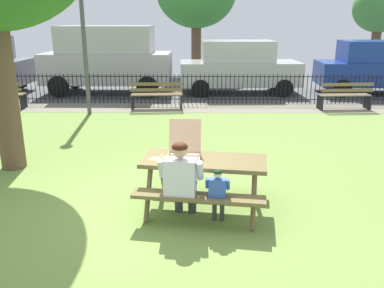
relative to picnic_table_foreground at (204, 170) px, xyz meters
name	(u,v)px	position (x,y,z in m)	size (l,w,h in m)	color
ground	(159,164)	(-0.86, 1.92, -0.61)	(28.00, 11.80, 0.02)	olive
cobblestone_walkway	(174,108)	(-0.86, 7.12, -0.60)	(28.00, 1.40, 0.01)	gray
street_asphalt	(179,88)	(-0.86, 10.95, -0.60)	(28.00, 6.26, 0.01)	#515154
picnic_table_foreground	(204,170)	(0.00, 0.00, 0.00)	(1.99, 1.72, 0.79)	brown
pizza_box_open	(184,149)	(-0.29, 0.12, 0.30)	(0.50, 0.57, 0.52)	tan
pizza_slice_on_table	(158,158)	(-0.68, 0.04, 0.18)	(0.25, 0.21, 0.02)	#F6CB5A
adult_at_table	(181,178)	(-0.31, -0.46, 0.06)	(0.63, 0.63, 1.19)	#404040
child_at_table	(218,191)	(0.18, -0.56, -0.09)	(0.34, 0.34, 0.84)	#3C3C3C
iron_fence_streetside	(175,89)	(-0.86, 7.82, -0.10)	(21.19, 0.03, 0.98)	black
park_bench_center	(157,96)	(-1.37, 6.98, -0.18)	(1.63, 0.57, 0.85)	brown
park_bench_right	(345,96)	(4.46, 6.98, -0.18)	(1.63, 0.58, 0.85)	brown
lamp_post_walkway	(83,23)	(-3.32, 6.25, 2.00)	(0.28, 0.28, 4.29)	#4C4C51
parked_car_center	(107,58)	(-3.47, 9.82, 0.71)	(4.72, 2.10, 2.46)	#B9B3B9
parked_car_right	(239,66)	(1.44, 9.82, 0.41)	(4.47, 2.05, 1.94)	beige
parked_car_far_right	(378,67)	(6.59, 9.83, 0.41)	(4.47, 2.06, 1.94)	navy
far_tree_center	(380,9)	(8.76, 15.47, 2.53)	(2.56, 2.56, 4.34)	brown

